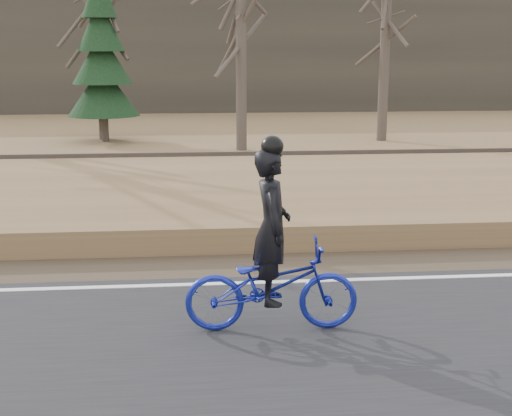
{
  "coord_description": "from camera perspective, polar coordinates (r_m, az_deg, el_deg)",
  "views": [
    {
      "loc": [
        -3.71,
        -9.54,
        3.38
      ],
      "look_at": [
        -2.79,
        0.5,
        1.1
      ],
      "focal_mm": 50.0,
      "sensor_mm": 36.0,
      "label": 1
    }
  ],
  "objects": [
    {
      "name": "bare_tree_center",
      "position": [
        26.71,
        10.31,
        13.33
      ],
      "size": [
        0.36,
        0.36,
        7.48
      ],
      "primitive_type": "cylinder",
      "color": "#4D4238",
      "rests_on": "ground"
    },
    {
      "name": "ballast",
      "position": [
        18.2,
        6.59,
        2.69
      ],
      "size": [
        120.0,
        3.0,
        0.45
      ],
      "primitive_type": "cube",
      "color": "slate",
      "rests_on": "ground"
    },
    {
      "name": "shoulder",
      "position": [
        11.85,
        13.26,
        -4.08
      ],
      "size": [
        120.0,
        1.6,
        0.04
      ],
      "primitive_type": "cube",
      "color": "#473A2B",
      "rests_on": "ground"
    },
    {
      "name": "edge_line",
      "position": [
        10.94,
        14.92,
        -5.35
      ],
      "size": [
        120.0,
        0.12,
        0.01
      ],
      "primitive_type": "cube",
      "color": "silver",
      "rests_on": "road"
    },
    {
      "name": "cyclist",
      "position": [
        8.48,
        1.26,
        -4.99
      ],
      "size": [
        2.08,
        0.79,
        2.34
      ],
      "rotation": [
        0.0,
        0.0,
        1.54
      ],
      "color": "navy",
      "rests_on": "road"
    },
    {
      "name": "bare_tree_near_left",
      "position": [
        23.82,
        -1.21,
        13.66
      ],
      "size": [
        0.36,
        0.36,
        7.51
      ],
      "primitive_type": "cylinder",
      "color": "#4D4238",
      "rests_on": "ground"
    },
    {
      "name": "ground",
      "position": [
        10.78,
        15.26,
        -6.0
      ],
      "size": [
        120.0,
        120.0,
        0.0
      ],
      "primitive_type": "plane",
      "color": "brown",
      "rests_on": "ground"
    },
    {
      "name": "railroad",
      "position": [
        18.15,
        6.61,
        3.63
      ],
      "size": [
        120.0,
        2.4,
        0.29
      ],
      "color": "black",
      "rests_on": "ballast"
    },
    {
      "name": "bare_tree_left",
      "position": [
        27.34,
        -12.43,
        13.6
      ],
      "size": [
        0.36,
        0.36,
        7.85
      ],
      "primitive_type": "cylinder",
      "color": "#4D4238",
      "rests_on": "ground"
    },
    {
      "name": "conifer",
      "position": [
        26.6,
        -12.25,
        11.52
      ],
      "size": [
        2.6,
        2.6,
        6.21
      ],
      "color": "#4D4238",
      "rests_on": "ground"
    },
    {
      "name": "embankment",
      "position": [
        14.58,
        9.62,
        0.05
      ],
      "size": [
        120.0,
        5.0,
        0.44
      ],
      "primitive_type": "cube",
      "color": "brown",
      "rests_on": "ground"
    },
    {
      "name": "treeline_backdrop",
      "position": [
        39.71,
        0.09,
        12.21
      ],
      "size": [
        120.0,
        4.0,
        6.0
      ],
      "primitive_type": "cube",
      "color": "#383328",
      "rests_on": "ground"
    }
  ]
}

